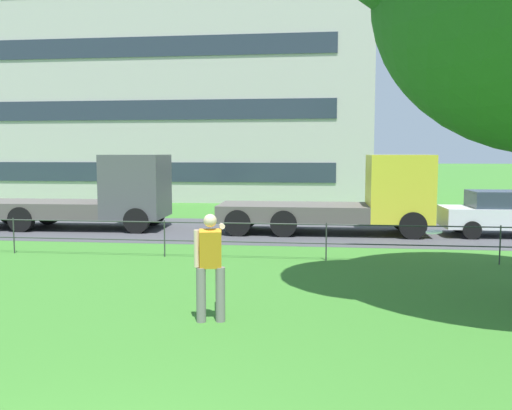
{
  "coord_description": "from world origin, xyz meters",
  "views": [
    {
      "loc": [
        2.04,
        -3.4,
        2.81
      ],
      "look_at": [
        0.66,
        8.11,
        1.71
      ],
      "focal_mm": 38.39,
      "sensor_mm": 36.0,
      "label": 1
    }
  ],
  "objects_px": {
    "person_thrower": "(210,264)",
    "apartment_building_background": "(172,86)",
    "frisbee": "(434,232)",
    "flatbed_truck_left": "(355,199)",
    "car_white_far_left": "(502,213)",
    "flatbed_truck_far_right": "(98,196)"
  },
  "relations": [
    {
      "from": "flatbed_truck_left",
      "to": "frisbee",
      "type": "bearing_deg",
      "value": -85.56
    },
    {
      "from": "person_thrower",
      "to": "apartment_building_background",
      "type": "height_order",
      "value": "apartment_building_background"
    },
    {
      "from": "car_white_far_left",
      "to": "person_thrower",
      "type": "bearing_deg",
      "value": -126.95
    },
    {
      "from": "flatbed_truck_far_right",
      "to": "apartment_building_background",
      "type": "xyz_separation_m",
      "value": [
        -1.5,
        15.86,
        5.95
      ]
    },
    {
      "from": "flatbed_truck_far_right",
      "to": "car_white_far_left",
      "type": "relative_size",
      "value": 1.83
    },
    {
      "from": "person_thrower",
      "to": "flatbed_truck_left",
      "type": "xyz_separation_m",
      "value": [
        2.99,
        10.51,
        0.24
      ]
    },
    {
      "from": "frisbee",
      "to": "apartment_building_background",
      "type": "xyz_separation_m",
      "value": [
        -11.69,
        25.66,
        5.71
      ]
    },
    {
      "from": "frisbee",
      "to": "flatbed_truck_left",
      "type": "xyz_separation_m",
      "value": [
        -0.75,
        9.68,
        -0.24
      ]
    },
    {
      "from": "flatbed_truck_far_right",
      "to": "apartment_building_background",
      "type": "bearing_deg",
      "value": 95.42
    },
    {
      "from": "flatbed_truck_left",
      "to": "apartment_building_background",
      "type": "relative_size",
      "value": 0.29
    },
    {
      "from": "frisbee",
      "to": "flatbed_truck_far_right",
      "type": "xyz_separation_m",
      "value": [
        -10.19,
        9.8,
        -0.24
      ]
    },
    {
      "from": "frisbee",
      "to": "car_white_far_left",
      "type": "bearing_deg",
      "value": 66.77
    },
    {
      "from": "flatbed_truck_left",
      "to": "car_white_far_left",
      "type": "distance_m",
      "value": 4.92
    },
    {
      "from": "flatbed_truck_left",
      "to": "apartment_building_background",
      "type": "xyz_separation_m",
      "value": [
        -10.94,
        15.98,
        5.95
      ]
    },
    {
      "from": "flatbed_truck_far_right",
      "to": "car_white_far_left",
      "type": "distance_m",
      "value": 14.34
    },
    {
      "from": "person_thrower",
      "to": "frisbee",
      "type": "bearing_deg",
      "value": 12.47
    },
    {
      "from": "person_thrower",
      "to": "flatbed_truck_far_right",
      "type": "distance_m",
      "value": 12.43
    },
    {
      "from": "apartment_building_background",
      "to": "frisbee",
      "type": "bearing_deg",
      "value": -65.5
    },
    {
      "from": "frisbee",
      "to": "flatbed_truck_far_right",
      "type": "bearing_deg",
      "value": 136.11
    },
    {
      "from": "car_white_far_left",
      "to": "apartment_building_background",
      "type": "relative_size",
      "value": 0.16
    },
    {
      "from": "person_thrower",
      "to": "frisbee",
      "type": "relative_size",
      "value": 5.06
    },
    {
      "from": "person_thrower",
      "to": "car_white_far_left",
      "type": "height_order",
      "value": "person_thrower"
    }
  ]
}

